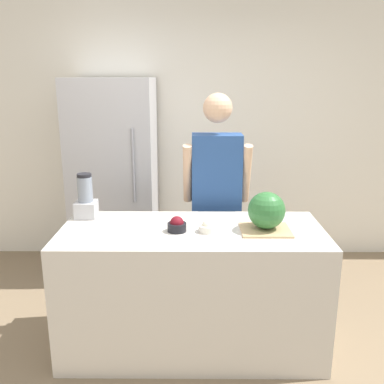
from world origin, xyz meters
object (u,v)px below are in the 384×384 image
refrigerator (115,177)px  person (216,199)px  bowl_cream (207,227)px  watermelon (267,210)px  bowl_cherries (177,225)px  blender (86,199)px

refrigerator → person: (0.95, -0.68, -0.02)m
refrigerator → bowl_cream: bearing=-57.7°
watermelon → bowl_cherries: 0.61m
person → watermelon: size_ratio=7.07×
refrigerator → bowl_cream: refrigerator is taller
watermelon → bowl_cherries: size_ratio=1.96×
person → blender: size_ratio=5.38×
blender → watermelon: bearing=-11.8°
bowl_cherries → refrigerator: bearing=115.9°
refrigerator → blender: (-0.02, -1.06, 0.08)m
person → bowl_cream: bearing=-97.7°
refrigerator → blender: size_ratio=5.72×
person → watermelon: bearing=-64.8°
bowl_cherries → blender: 0.74m
refrigerator → bowl_cream: size_ratio=15.87×
refrigerator → blender: 1.06m
watermelon → bowl_cream: watermelon is taller
bowl_cherries → bowl_cream: bearing=-2.2°
refrigerator → blender: bearing=-91.0°
watermelon → bowl_cherries: watermelon is taller
person → blender: 1.05m
bowl_cream → blender: bearing=161.2°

